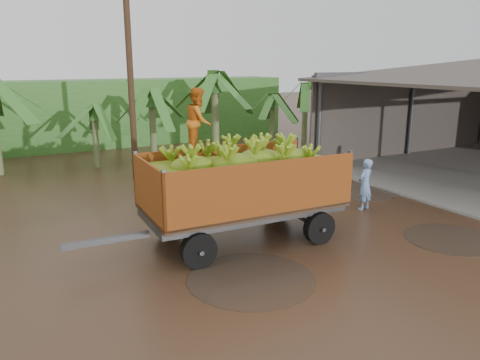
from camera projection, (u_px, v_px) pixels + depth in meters
name	position (u px, v px, depth m)	size (l,w,h in m)	color
ground	(294.00, 224.00, 13.49)	(100.00, 100.00, 0.00)	black
hedge_north	(96.00, 113.00, 25.70)	(22.00, 3.00, 3.60)	#2D661E
banana_trailer	(242.00, 184.00, 11.91)	(7.02, 2.63, 3.95)	#C35D1B
man_blue	(365.00, 184.00, 14.67)	(0.59, 0.39, 1.63)	#6F93CA
utility_pole	(130.00, 78.00, 17.69)	(1.20, 0.24, 7.82)	#47301E
banana_plants	(66.00, 144.00, 16.13)	(24.03, 20.26, 4.23)	#2D661E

